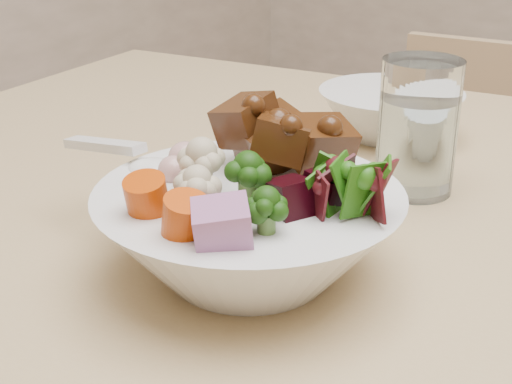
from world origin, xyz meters
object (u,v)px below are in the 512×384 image
(food_bowl, at_px, (252,227))
(side_bowl, at_px, (390,114))
(chair_far, at_px, (473,249))
(water_glass, at_px, (417,132))

(food_bowl, xyz_separation_m, side_bowl, (-0.05, 0.35, -0.01))
(chair_far, xyz_separation_m, side_bowl, (0.00, -0.43, 0.37))
(food_bowl, xyz_separation_m, water_glass, (0.04, 0.22, 0.02))
(chair_far, bearing_deg, water_glass, -84.97)
(water_glass, bearing_deg, food_bowl, -99.40)
(chair_far, relative_size, water_glass, 6.34)
(chair_far, bearing_deg, food_bowl, -90.19)
(food_bowl, height_order, water_glass, water_glass)
(chair_far, height_order, food_bowl, food_bowl)
(chair_far, height_order, water_glass, water_glass)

